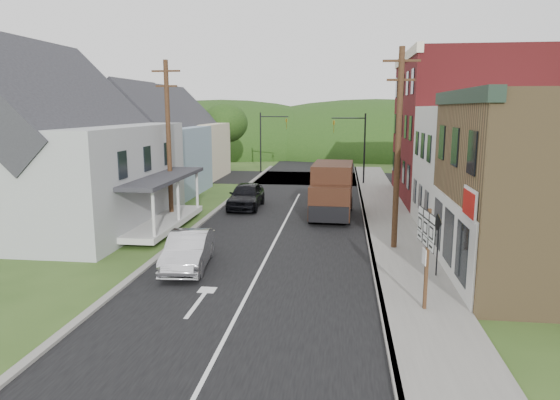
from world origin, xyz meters
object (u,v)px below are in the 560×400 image
(delivery_van, at_px, (332,190))
(route_sign_cluster, at_px, (426,245))
(silver_sedan, at_px, (189,251))
(warning_sign, at_px, (438,236))
(dark_sedan, at_px, (246,196))

(delivery_van, height_order, route_sign_cluster, route_sign_cluster)
(silver_sedan, height_order, route_sign_cluster, route_sign_cluster)
(route_sign_cluster, distance_m, warning_sign, 3.52)
(warning_sign, bearing_deg, dark_sedan, 107.75)
(dark_sedan, distance_m, route_sign_cluster, 18.23)
(silver_sedan, bearing_deg, route_sign_cluster, -28.03)
(silver_sedan, distance_m, warning_sign, 9.73)
(route_sign_cluster, bearing_deg, delivery_van, 96.80)
(route_sign_cluster, height_order, warning_sign, route_sign_cluster)
(dark_sedan, distance_m, delivery_van, 5.95)
(delivery_van, xyz_separation_m, route_sign_cluster, (3.21, -13.98, 0.64))
(delivery_van, bearing_deg, warning_sign, -66.43)
(delivery_van, relative_size, route_sign_cluster, 1.78)
(warning_sign, bearing_deg, route_sign_cluster, -126.13)
(silver_sedan, xyz_separation_m, dark_sedan, (-0.05, 12.47, 0.10))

